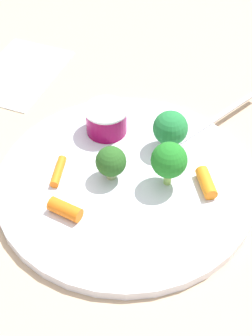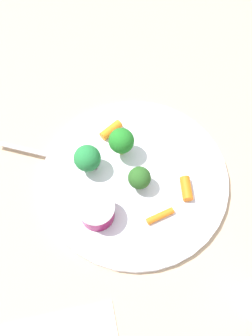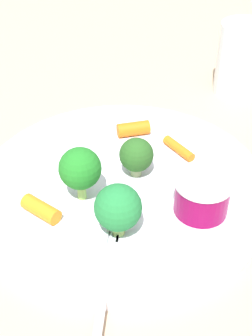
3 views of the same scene
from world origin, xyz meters
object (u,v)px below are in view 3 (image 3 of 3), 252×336
(broccoli_floret_1, at_px, (123,208))
(carrot_stick_2, at_px, (41,209))
(carrot_stick_0, at_px, (133,129))
(carrot_stick_1, at_px, (179,148))
(sauce_cup, at_px, (202,196))
(broccoli_floret_0, at_px, (136,155))
(fork, at_px, (103,298))
(broccoli_floret_2, at_px, (80,169))
(drinking_glass, at_px, (242,59))
(plate, at_px, (122,184))

(broccoli_floret_1, xyz_separation_m, carrot_stick_2, (0.02, 0.08, -0.02))
(carrot_stick_0, xyz_separation_m, carrot_stick_1, (-0.03, -0.05, -0.00))
(broccoli_floret_1, bearing_deg, sauce_cup, -65.63)
(broccoli_floret_0, bearing_deg, fork, 171.87)
(broccoli_floret_1, bearing_deg, broccoli_floret_0, -6.80)
(sauce_cup, relative_size, broccoli_floret_1, 1.03)
(broccoli_floret_0, distance_m, carrot_stick_1, 0.07)
(carrot_stick_2, bearing_deg, fork, -144.52)
(broccoli_floret_2, xyz_separation_m, fork, (-0.12, -0.03, -0.03))
(carrot_stick_0, height_order, carrot_stick_1, carrot_stick_0)
(broccoli_floret_2, distance_m, carrot_stick_2, 0.05)
(broccoli_floret_0, height_order, carrot_stick_0, broccoli_floret_0)
(carrot_stick_1, bearing_deg, broccoli_floret_1, 155.78)
(broccoli_floret_0, relative_size, carrot_stick_0, 1.15)
(sauce_cup, relative_size, broccoli_floret_0, 1.25)
(broccoli_floret_0, bearing_deg, drinking_glass, -33.75)
(plate, distance_m, carrot_stick_1, 0.08)
(broccoli_floret_1, bearing_deg, drinking_glass, -26.97)
(broccoli_floret_0, bearing_deg, carrot_stick_1, -48.60)
(broccoli_floret_0, xyz_separation_m, carrot_stick_2, (-0.07, 0.09, -0.02))
(sauce_cup, bearing_deg, fork, 141.02)
(sauce_cup, distance_m, broccoli_floret_0, 0.08)
(broccoli_floret_0, distance_m, drinking_glass, 0.25)
(fork, height_order, drinking_glass, drinking_glass)
(carrot_stick_2, xyz_separation_m, drinking_glass, (0.27, -0.23, 0.03))
(sauce_cup, distance_m, drinking_glass, 0.27)
(sauce_cup, relative_size, drinking_glass, 0.56)
(fork, bearing_deg, broccoli_floret_2, 14.26)
(broccoli_floret_2, xyz_separation_m, carrot_stick_2, (-0.03, 0.04, -0.03))
(broccoli_floret_1, distance_m, drinking_glass, 0.33)
(sauce_cup, distance_m, fork, 0.14)
(plate, xyz_separation_m, broccoli_floret_1, (-0.08, -0.00, 0.04))
(plate, relative_size, broccoli_floret_1, 5.73)
(sauce_cup, bearing_deg, broccoli_floret_0, 50.32)
(carrot_stick_0, bearing_deg, sauce_cup, -151.82)
(carrot_stick_1, xyz_separation_m, carrot_stick_2, (-0.11, 0.13, 0.00))
(broccoli_floret_2, height_order, fork, broccoli_floret_2)
(fork, bearing_deg, carrot_stick_1, -19.19)
(drinking_glass, bearing_deg, carrot_stick_2, 140.24)
(carrot_stick_1, height_order, fork, carrot_stick_1)
(sauce_cup, relative_size, fork, 0.30)
(carrot_stick_0, xyz_separation_m, carrot_stick_2, (-0.14, 0.08, -0.00))
(carrot_stick_1, distance_m, fork, 0.21)
(carrot_stick_2, distance_m, fork, 0.11)
(drinking_glass, bearing_deg, carrot_stick_1, 151.03)
(broccoli_floret_2, distance_m, fork, 0.13)
(plate, xyz_separation_m, sauce_cup, (-0.04, -0.08, 0.02))
(plate, height_order, drinking_glass, drinking_glass)
(broccoli_floret_1, xyz_separation_m, broccoli_floret_2, (0.05, 0.04, 0.01))
(broccoli_floret_2, bearing_deg, carrot_stick_2, 126.13)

